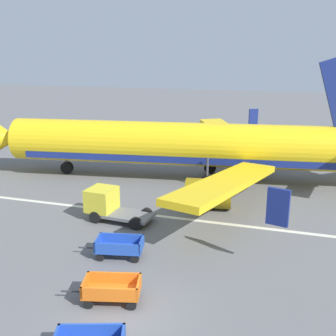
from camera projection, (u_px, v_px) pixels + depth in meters
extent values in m
plane|color=slate|center=(121.00, 314.00, 17.28)|extent=(220.00, 220.00, 0.00)
cube|color=silver|center=(185.00, 219.00, 27.19)|extent=(120.00, 0.36, 0.01)
cylinder|color=yellow|center=(180.00, 144.00, 35.12)|extent=(30.22, 7.76, 3.70)
cube|color=navy|center=(180.00, 155.00, 35.39)|extent=(27.23, 7.17, 0.56)
cone|color=yellow|center=(4.00, 138.00, 37.64)|extent=(3.67, 4.03, 3.63)
cube|color=yellow|center=(226.00, 183.00, 26.73)|extent=(5.70, 13.24, 1.35)
cube|color=navy|center=(278.00, 207.00, 19.90)|extent=(1.12, 0.46, 1.90)
cylinder|color=#856D0E|center=(208.00, 193.00, 28.77)|extent=(3.46, 2.52, 2.10)
cube|color=yellow|center=(230.00, 135.00, 42.60)|extent=(8.72, 12.57, 1.35)
cube|color=navy|center=(253.00, 117.00, 48.12)|extent=(1.05, 0.72, 1.90)
cylinder|color=#856D0E|center=(217.00, 150.00, 41.67)|extent=(3.46, 2.52, 2.10)
cylinder|color=#4C4C51|center=(66.00, 157.00, 37.15)|extent=(0.20, 0.20, 2.04)
cylinder|color=black|center=(67.00, 168.00, 37.43)|extent=(1.15, 0.60, 1.10)
cylinder|color=#4C4C51|center=(207.00, 170.00, 33.07)|extent=(0.20, 0.20, 2.04)
cylinder|color=black|center=(207.00, 182.00, 33.35)|extent=(1.15, 0.60, 1.10)
cylinder|color=#4C4C51|center=(211.00, 157.00, 37.25)|extent=(0.20, 0.20, 2.04)
cylinder|color=black|center=(210.00, 167.00, 37.53)|extent=(1.15, 0.60, 1.10)
cube|color=#234CB2|center=(92.00, 330.00, 15.07)|extent=(2.41, 0.87, 0.55)
cube|color=orange|center=(112.00, 292.00, 18.06)|extent=(2.76, 1.96, 0.08)
cube|color=orange|center=(109.00, 294.00, 17.35)|extent=(2.45, 0.70, 0.55)
cube|color=orange|center=(114.00, 278.00, 18.60)|extent=(2.45, 0.70, 0.55)
cube|color=orange|center=(85.00, 285.00, 18.03)|extent=(0.43, 1.38, 0.55)
cube|color=orange|center=(139.00, 286.00, 17.91)|extent=(0.43, 1.38, 0.55)
cylinder|color=#2D2D33|center=(72.00, 291.00, 18.16)|extent=(0.99, 0.32, 0.08)
cylinder|color=black|center=(88.00, 304.00, 17.64)|extent=(0.47, 0.26, 0.44)
cylinder|color=black|center=(94.00, 289.00, 18.71)|extent=(0.47, 0.26, 0.44)
cylinder|color=black|center=(131.00, 305.00, 17.54)|extent=(0.47, 0.26, 0.44)
cylinder|color=black|center=(135.00, 291.00, 18.62)|extent=(0.47, 0.26, 0.44)
cube|color=#234CB2|center=(120.00, 249.00, 22.05)|extent=(2.72, 1.86, 0.08)
cube|color=#234CB2|center=(117.00, 249.00, 21.34)|extent=(2.47, 0.58, 0.55)
cube|color=#234CB2|center=(122.00, 238.00, 22.59)|extent=(2.47, 0.58, 0.55)
cube|color=#234CB2|center=(98.00, 242.00, 22.08)|extent=(0.37, 1.39, 0.55)
cube|color=#234CB2|center=(141.00, 244.00, 21.85)|extent=(0.37, 1.39, 0.55)
cylinder|color=#2D2D33|center=(87.00, 248.00, 22.24)|extent=(1.00, 0.27, 0.08)
cylinder|color=black|center=(100.00, 257.00, 21.68)|extent=(0.46, 0.24, 0.44)
cylinder|color=black|center=(106.00, 247.00, 22.75)|extent=(0.46, 0.24, 0.44)
cylinder|color=black|center=(135.00, 259.00, 21.49)|extent=(0.46, 0.24, 0.44)
cylinder|color=black|center=(139.00, 249.00, 22.57)|extent=(0.46, 0.24, 0.44)
cube|color=slate|center=(129.00, 215.00, 26.55)|extent=(3.24, 2.13, 0.20)
cube|color=yellow|center=(102.00, 199.00, 27.02)|extent=(1.84, 2.02, 1.50)
cube|color=#19232D|center=(91.00, 196.00, 27.26)|extent=(0.20, 1.62, 0.67)
cylinder|color=black|center=(96.00, 217.00, 26.51)|extent=(0.82, 0.36, 0.80)
cylinder|color=black|center=(109.00, 208.00, 28.04)|extent=(0.82, 0.36, 0.80)
cylinder|color=black|center=(135.00, 224.00, 25.50)|extent=(0.82, 0.36, 0.80)
cylinder|color=black|center=(147.00, 214.00, 27.03)|extent=(0.82, 0.36, 0.80)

